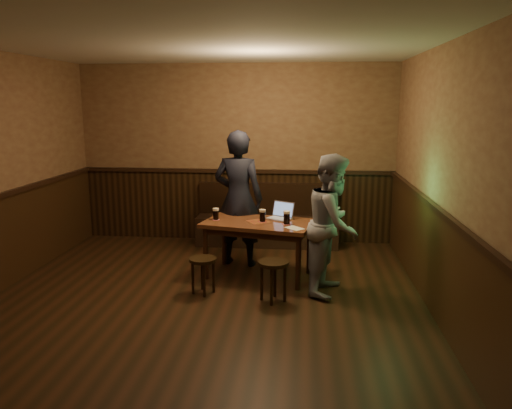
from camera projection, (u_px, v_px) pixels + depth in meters
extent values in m
cube|color=black|center=(198.00, 315.00, 5.29)|extent=(5.00, 6.00, 0.02)
cube|color=beige|center=(191.00, 37.00, 4.72)|extent=(5.00, 6.00, 0.02)
cube|color=olive|center=(236.00, 154.00, 7.94)|extent=(5.00, 0.02, 2.80)
cube|color=olive|center=(37.00, 299.00, 2.07)|extent=(5.00, 0.02, 2.80)
cube|color=olive|center=(453.00, 188.00, 4.76)|extent=(0.02, 6.00, 2.80)
cube|color=black|center=(236.00, 206.00, 8.08)|extent=(4.98, 0.04, 1.10)
cube|color=black|center=(443.00, 272.00, 4.93)|extent=(0.04, 5.98, 1.10)
cube|color=black|center=(236.00, 171.00, 7.93)|extent=(4.98, 0.06, 0.06)
cube|color=black|center=(444.00, 215.00, 4.82)|extent=(0.06, 5.98, 0.06)
cube|color=black|center=(267.00, 231.00, 7.83)|extent=(2.20, 0.50, 0.45)
cube|color=black|center=(268.00, 199.00, 7.93)|extent=(2.20, 0.10, 0.50)
cube|color=#522B17|center=(258.00, 223.00, 6.31)|extent=(1.49, 1.05, 0.05)
cube|color=black|center=(258.00, 229.00, 6.33)|extent=(1.35, 0.91, 0.08)
cube|color=maroon|center=(258.00, 221.00, 6.31)|extent=(0.35, 0.35, 0.00)
cylinder|color=black|center=(206.00, 253.00, 6.28)|extent=(0.07, 0.07, 0.68)
cylinder|color=black|center=(224.00, 241.00, 6.86)|extent=(0.07, 0.07, 0.68)
cylinder|color=black|center=(298.00, 263.00, 5.91)|extent=(0.07, 0.07, 0.68)
cylinder|color=black|center=(309.00, 248.00, 6.49)|extent=(0.07, 0.07, 0.68)
cylinder|color=black|center=(203.00, 260.00, 5.79)|extent=(0.40, 0.40, 0.04)
cylinder|color=black|center=(213.00, 276.00, 5.85)|extent=(0.03, 0.03, 0.41)
cylinder|color=black|center=(202.00, 273.00, 5.95)|extent=(0.03, 0.03, 0.41)
cylinder|color=black|center=(193.00, 277.00, 5.81)|extent=(0.03, 0.03, 0.41)
cylinder|color=black|center=(204.00, 280.00, 5.71)|extent=(0.03, 0.03, 0.41)
cylinder|color=black|center=(273.00, 263.00, 5.55)|extent=(0.37, 0.37, 0.04)
cylinder|color=black|center=(285.00, 283.00, 5.57)|extent=(0.04, 0.04, 0.45)
cylinder|color=black|center=(275.00, 278.00, 5.72)|extent=(0.04, 0.04, 0.45)
cylinder|color=black|center=(262.00, 281.00, 5.62)|extent=(0.04, 0.04, 0.45)
cylinder|color=black|center=(271.00, 286.00, 5.47)|extent=(0.04, 0.04, 0.45)
cylinder|color=#B6162B|center=(216.00, 220.00, 6.40)|extent=(0.10, 0.10, 0.00)
cylinder|color=silver|center=(216.00, 219.00, 6.40)|extent=(0.08, 0.08, 0.00)
cylinder|color=black|center=(216.00, 215.00, 6.39)|extent=(0.07, 0.07, 0.12)
cylinder|color=beige|center=(216.00, 209.00, 6.37)|extent=(0.08, 0.08, 0.03)
cylinder|color=#B6162B|center=(262.00, 222.00, 6.30)|extent=(0.10, 0.10, 0.00)
cylinder|color=silver|center=(262.00, 221.00, 6.30)|extent=(0.09, 0.09, 0.00)
cylinder|color=black|center=(262.00, 216.00, 6.29)|extent=(0.07, 0.07, 0.12)
cylinder|color=beige|center=(262.00, 210.00, 6.27)|extent=(0.08, 0.08, 0.03)
cylinder|color=#B6162B|center=(287.00, 224.00, 6.17)|extent=(0.11, 0.11, 0.00)
cylinder|color=silver|center=(287.00, 224.00, 6.17)|extent=(0.09, 0.09, 0.00)
cylinder|color=black|center=(287.00, 218.00, 6.15)|extent=(0.08, 0.08, 0.13)
cylinder|color=beige|center=(287.00, 212.00, 6.14)|extent=(0.08, 0.08, 0.03)
cube|color=silver|center=(279.00, 219.00, 6.42)|extent=(0.37, 0.34, 0.01)
cube|color=#B2B2B7|center=(279.00, 218.00, 6.42)|extent=(0.32, 0.28, 0.00)
cube|color=silver|center=(283.00, 209.00, 6.48)|extent=(0.30, 0.21, 0.20)
cube|color=#607CB4|center=(283.00, 209.00, 6.48)|extent=(0.27, 0.18, 0.17)
cube|color=silver|center=(295.00, 228.00, 5.97)|extent=(0.26, 0.26, 0.00)
imported|color=black|center=(238.00, 198.00, 6.76)|extent=(0.73, 0.54, 1.85)
imported|color=gray|center=(333.00, 224.00, 5.77)|extent=(0.81, 0.93, 1.63)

